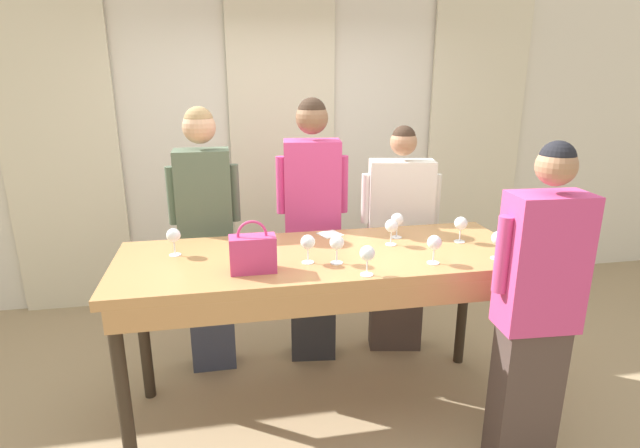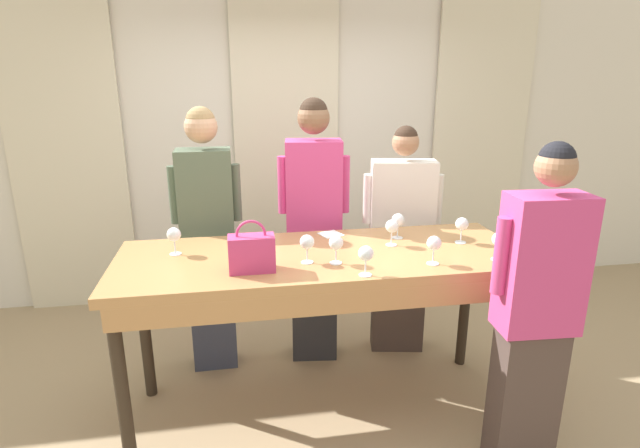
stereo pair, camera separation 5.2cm
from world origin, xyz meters
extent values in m
plane|color=tan|center=(0.00, 0.00, 0.00)|extent=(18.00, 18.00, 0.00)
cube|color=silver|center=(0.00, 1.91, 1.40)|extent=(12.00, 0.06, 2.80)
cube|color=beige|center=(-1.86, 1.84, 1.34)|extent=(0.93, 0.03, 2.69)
cube|color=beige|center=(0.00, 1.84, 1.34)|extent=(0.93, 0.03, 2.69)
cube|color=beige|center=(1.86, 1.84, 1.34)|extent=(0.93, 0.03, 2.69)
cube|color=#B27F4C|center=(0.00, 0.00, 1.02)|extent=(2.32, 0.84, 0.06)
cube|color=#B27F4C|center=(0.00, -0.41, 0.93)|extent=(2.23, 0.03, 0.12)
cylinder|color=#2D2319|center=(-1.09, -0.35, 0.50)|extent=(0.07, 0.07, 0.99)
cylinder|color=#2D2319|center=(1.09, -0.35, 0.50)|extent=(0.07, 0.07, 0.99)
cylinder|color=#2D2319|center=(-1.09, 0.35, 0.50)|extent=(0.07, 0.07, 0.99)
cylinder|color=#2D2319|center=(1.09, 0.35, 0.50)|extent=(0.07, 0.07, 0.99)
cylinder|color=black|center=(1.08, -0.13, 1.14)|extent=(0.08, 0.08, 0.19)
cone|color=black|center=(1.08, -0.13, 1.26)|extent=(0.08, 0.08, 0.05)
cylinder|color=black|center=(1.08, -0.13, 1.33)|extent=(0.03, 0.03, 0.09)
cylinder|color=beige|center=(1.08, -0.13, 1.13)|extent=(0.08, 0.08, 0.08)
cube|color=#C63870|center=(-0.41, -0.20, 1.14)|extent=(0.24, 0.12, 0.19)
torus|color=#C63870|center=(-0.41, -0.20, 1.24)|extent=(0.16, 0.01, 0.16)
cylinder|color=white|center=(0.16, -0.35, 1.05)|extent=(0.07, 0.07, 0.00)
cylinder|color=white|center=(0.16, -0.35, 1.09)|extent=(0.01, 0.01, 0.08)
sphere|color=white|center=(0.16, -0.35, 1.16)|extent=(0.08, 0.08, 0.08)
sphere|color=maroon|center=(0.16, -0.35, 1.15)|extent=(0.05, 0.05, 0.05)
cylinder|color=white|center=(0.56, -0.26, 1.05)|extent=(0.07, 0.07, 0.00)
cylinder|color=white|center=(0.56, -0.26, 1.09)|extent=(0.01, 0.01, 0.08)
sphere|color=white|center=(0.56, -0.26, 1.16)|extent=(0.08, 0.08, 0.08)
sphere|color=maroon|center=(0.56, -0.26, 1.15)|extent=(0.05, 0.05, 0.05)
cylinder|color=white|center=(0.51, 0.19, 1.05)|extent=(0.07, 0.07, 0.00)
cylinder|color=white|center=(0.51, 0.19, 1.09)|extent=(0.01, 0.01, 0.08)
sphere|color=white|center=(0.51, 0.19, 1.16)|extent=(0.08, 0.08, 0.08)
sphere|color=maroon|center=(0.51, 0.19, 1.15)|extent=(0.05, 0.05, 0.05)
cylinder|color=white|center=(-0.83, 0.13, 1.05)|extent=(0.07, 0.07, 0.00)
cylinder|color=white|center=(-0.83, 0.13, 1.09)|extent=(0.01, 0.01, 0.08)
sphere|color=white|center=(-0.83, 0.13, 1.16)|extent=(0.08, 0.08, 0.08)
cylinder|color=white|center=(0.04, -0.17, 1.05)|extent=(0.07, 0.07, 0.00)
cylinder|color=white|center=(0.04, -0.17, 1.09)|extent=(0.01, 0.01, 0.08)
sphere|color=white|center=(0.04, -0.17, 1.16)|extent=(0.08, 0.08, 0.08)
cylinder|color=white|center=(0.43, 0.07, 1.05)|extent=(0.07, 0.07, 0.00)
cylinder|color=white|center=(0.43, 0.07, 1.09)|extent=(0.01, 0.01, 0.08)
sphere|color=white|center=(0.43, 0.07, 1.16)|extent=(0.08, 0.08, 0.08)
cylinder|color=white|center=(0.86, 0.04, 1.05)|extent=(0.07, 0.07, 0.00)
cylinder|color=white|center=(0.86, 0.04, 1.09)|extent=(0.01, 0.01, 0.08)
sphere|color=white|center=(0.86, 0.04, 1.16)|extent=(0.08, 0.08, 0.08)
sphere|color=maroon|center=(0.86, 0.04, 1.15)|extent=(0.05, 0.05, 0.05)
cylinder|color=white|center=(-0.11, -0.13, 1.05)|extent=(0.07, 0.07, 0.00)
cylinder|color=white|center=(-0.11, -0.13, 1.09)|extent=(0.01, 0.01, 0.08)
sphere|color=white|center=(-0.11, -0.13, 1.16)|extent=(0.08, 0.08, 0.08)
sphere|color=maroon|center=(-0.11, -0.13, 1.15)|extent=(0.05, 0.05, 0.05)
cylinder|color=white|center=(0.93, -0.26, 1.05)|extent=(0.07, 0.07, 0.00)
cylinder|color=white|center=(0.93, -0.26, 1.09)|extent=(0.01, 0.01, 0.08)
sphere|color=white|center=(0.93, -0.26, 1.16)|extent=(0.08, 0.08, 0.08)
cube|color=white|center=(0.11, 0.33, 1.05)|extent=(0.17, 0.17, 0.00)
cube|color=#383D51|center=(-0.67, 0.64, 0.44)|extent=(0.30, 0.19, 0.87)
cube|color=#4C5B47|center=(-0.67, 0.64, 1.22)|extent=(0.36, 0.23, 0.69)
sphere|color=tan|center=(-0.67, 0.64, 1.71)|extent=(0.21, 0.21, 0.21)
sphere|color=#93754C|center=(-0.67, 0.64, 1.74)|extent=(0.19, 0.19, 0.19)
cylinder|color=#4C5B47|center=(-0.47, 0.65, 1.27)|extent=(0.07, 0.07, 0.38)
cylinder|color=#4C5B47|center=(-0.87, 0.64, 1.27)|extent=(0.07, 0.07, 0.38)
cube|color=#28282D|center=(0.05, 0.64, 0.45)|extent=(0.34, 0.24, 0.90)
cube|color=#C63D7A|center=(0.05, 0.64, 1.25)|extent=(0.40, 0.28, 0.71)
sphere|color=brown|center=(0.05, 0.64, 1.75)|extent=(0.21, 0.21, 0.21)
sphere|color=#332319|center=(0.05, 0.64, 1.79)|extent=(0.19, 0.19, 0.19)
cylinder|color=#C63D7A|center=(0.26, 0.62, 1.31)|extent=(0.08, 0.08, 0.39)
cylinder|color=#C63D7A|center=(-0.15, 0.67, 1.31)|extent=(0.08, 0.08, 0.39)
cube|color=#473833|center=(0.69, 0.64, 0.40)|extent=(0.41, 0.24, 0.81)
cube|color=silver|center=(0.69, 0.64, 1.13)|extent=(0.48, 0.29, 0.64)
sphere|color=#9E7051|center=(0.69, 0.64, 1.58)|extent=(0.19, 0.19, 0.19)
sphere|color=#332319|center=(0.69, 0.64, 1.61)|extent=(0.16, 0.16, 0.16)
cylinder|color=silver|center=(0.94, 0.60, 1.18)|extent=(0.08, 0.08, 0.35)
cylinder|color=silver|center=(0.45, 0.69, 1.18)|extent=(0.08, 0.08, 0.35)
cube|color=#473833|center=(0.92, -0.67, 0.42)|extent=(0.33, 0.20, 0.84)
cube|color=#C63D7A|center=(0.92, -0.67, 1.18)|extent=(0.38, 0.23, 0.67)
sphere|color=#9E7051|center=(0.92, -0.67, 1.64)|extent=(0.18, 0.18, 0.18)
sphere|color=black|center=(0.92, -0.67, 1.67)|extent=(0.16, 0.16, 0.16)
cylinder|color=#C63D7A|center=(0.72, -0.66, 1.23)|extent=(0.07, 0.07, 0.37)
cylinder|color=#C63D7A|center=(1.13, -0.69, 1.23)|extent=(0.07, 0.07, 0.37)
camera|label=1|loc=(-0.52, -2.63, 2.03)|focal=28.00mm
camera|label=2|loc=(-0.47, -2.64, 2.03)|focal=28.00mm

